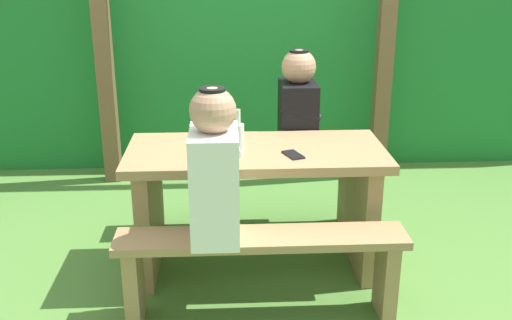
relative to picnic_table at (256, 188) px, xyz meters
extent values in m
plane|color=#4F7E36|center=(0.00, 0.00, -0.49)|extent=(12.00, 12.00, 0.00)
cube|color=#1E752F|center=(0.00, 2.12, 0.53)|extent=(6.40, 0.83, 2.05)
cube|color=brown|center=(-1.06, 1.44, 0.63)|extent=(0.12, 0.12, 2.26)
cube|color=brown|center=(1.06, 1.44, 0.63)|extent=(0.12, 0.12, 2.26)
cube|color=#9E7A51|center=(0.00, 0.00, 0.21)|extent=(1.40, 0.64, 0.05)
cube|color=#9E7A51|center=(-0.60, 0.00, -0.16)|extent=(0.08, 0.54, 0.68)
cube|color=#9E7A51|center=(0.60, 0.00, -0.16)|extent=(0.08, 0.54, 0.68)
cube|color=#9E7A51|center=(0.00, -0.50, -0.06)|extent=(1.40, 0.24, 0.04)
cube|color=#9E7A51|center=(-0.62, -0.50, -0.29)|extent=(0.07, 0.22, 0.42)
cube|color=#9E7A51|center=(0.62, -0.50, -0.29)|extent=(0.07, 0.22, 0.42)
cube|color=#9E7A51|center=(0.00, 0.50, -0.06)|extent=(1.40, 0.24, 0.04)
cube|color=#9E7A51|center=(-0.62, 0.50, -0.29)|extent=(0.07, 0.22, 0.42)
cube|color=#9E7A51|center=(0.62, 0.50, -0.29)|extent=(0.07, 0.22, 0.42)
cube|color=white|center=(-0.22, -0.50, 0.22)|extent=(0.22, 0.34, 0.52)
sphere|color=tan|center=(-0.22, -0.50, 0.58)|extent=(0.21, 0.21, 0.21)
cylinder|color=black|center=(-0.22, -0.50, 0.67)|extent=(0.12, 0.12, 0.02)
cylinder|color=white|center=(-0.22, -0.36, 0.33)|extent=(0.25, 0.07, 0.15)
cube|color=black|center=(0.29, 0.50, 0.22)|extent=(0.22, 0.34, 0.52)
sphere|color=tan|center=(0.29, 0.50, 0.58)|extent=(0.21, 0.21, 0.21)
cylinder|color=black|center=(0.29, 0.50, 0.67)|extent=(0.12, 0.12, 0.02)
cylinder|color=black|center=(0.29, 0.36, 0.33)|extent=(0.25, 0.07, 0.15)
cylinder|color=silver|center=(-0.24, 0.01, 0.28)|extent=(0.08, 0.08, 0.09)
cylinder|color=silver|center=(-0.16, -0.02, 0.31)|extent=(0.06, 0.06, 0.15)
cylinder|color=silver|center=(-0.16, -0.02, 0.41)|extent=(0.03, 0.03, 0.05)
cylinder|color=silver|center=(-0.10, -0.12, 0.32)|extent=(0.06, 0.06, 0.17)
cylinder|color=silver|center=(-0.10, -0.12, 0.44)|extent=(0.03, 0.03, 0.08)
cube|color=black|center=(0.19, -0.13, 0.24)|extent=(0.11, 0.16, 0.01)
camera|label=1|loc=(-0.16, -3.02, 1.25)|focal=41.39mm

